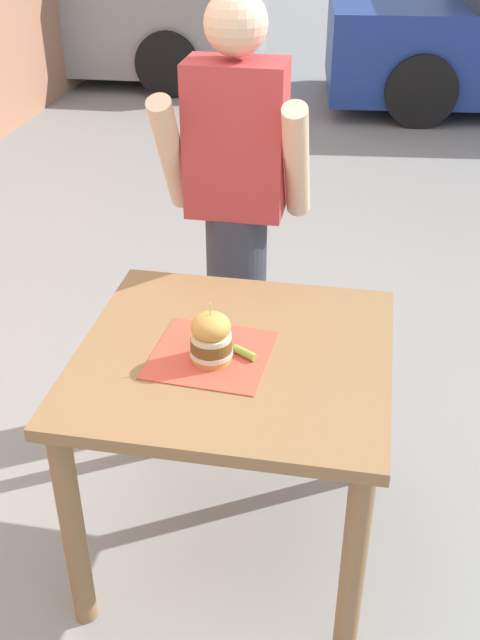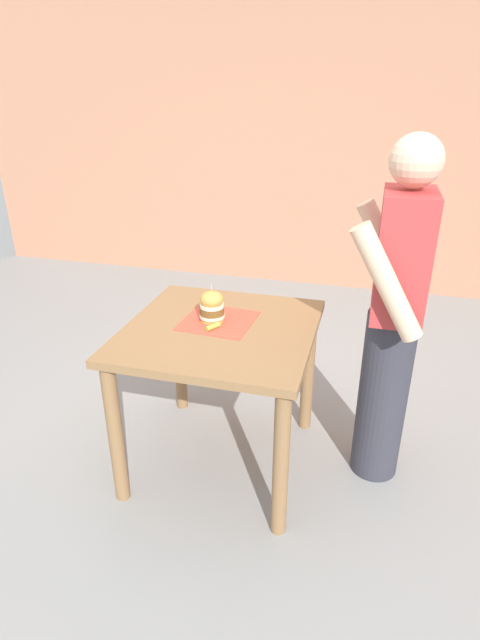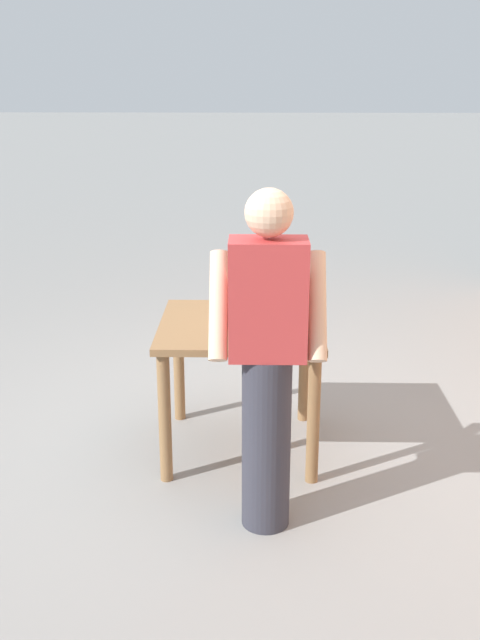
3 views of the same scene
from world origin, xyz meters
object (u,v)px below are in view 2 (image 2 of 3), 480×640
object	(u,v)px
sandwich	(212,306)
pickle_spear	(213,327)
patio_table	(221,353)
diner_across_table	(393,317)

from	to	relation	value
sandwich	pickle_spear	distance (m)	0.12
patio_table	sandwich	world-z (taller)	sandwich
patio_table	diner_across_table	bearing A→B (deg)	100.14
pickle_spear	patio_table	bearing A→B (deg)	146.54
sandwich	diner_across_table	size ratio (longest dim) A/B	0.11
patio_table	pickle_spear	distance (m)	0.16
pickle_spear	diner_across_table	xyz separation A→B (m)	(-0.18, 0.82, 0.07)
pickle_spear	diner_across_table	world-z (taller)	diner_across_table
pickle_spear	sandwich	bearing A→B (deg)	-160.07
patio_table	sandwich	size ratio (longest dim) A/B	4.92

